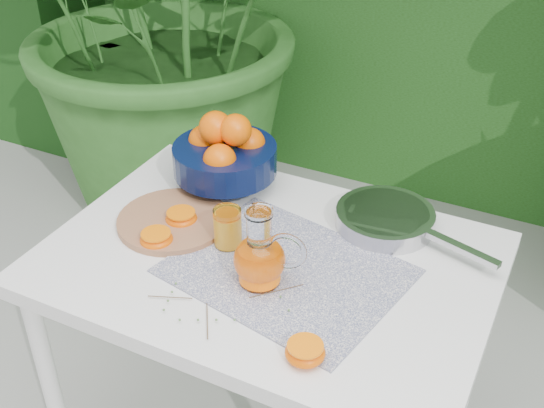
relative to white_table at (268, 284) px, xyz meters
The scene contains 9 objects.
white_table is the anchor object (origin of this frame).
placemat 0.11m from the white_table, 26.72° to the right, with size 0.48×0.38×0.00m, color #0D184B.
cutting_board 0.28m from the white_table, behind, with size 0.27×0.27×0.02m, color #8C5C3F.
fruit_bowl 0.37m from the white_table, 136.37° to the left, with size 0.34×0.34×0.21m.
juice_pitcher 0.18m from the white_table, 72.85° to the right, with size 0.17×0.13×0.18m.
juice_tumbler 0.16m from the white_table, behind, with size 0.08×0.08×0.10m.
saute_pan 0.32m from the white_table, 49.12° to the left, with size 0.43×0.29×0.04m.
orange_halves 0.17m from the white_table, 132.69° to the right, with size 0.55×0.36×0.04m.
thyme_sprigs 0.21m from the white_table, 94.23° to the right, with size 0.29×0.23×0.01m.
Camera 1 is at (0.68, -1.08, 1.69)m, focal length 45.00 mm.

